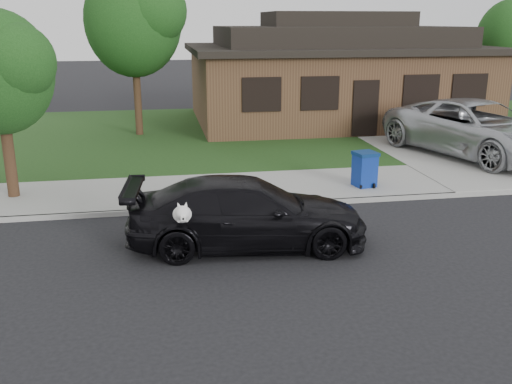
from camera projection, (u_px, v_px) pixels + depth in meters
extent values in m
plane|color=black|center=(366.00, 260.00, 10.92)|extent=(120.00, 120.00, 0.00)
cube|color=gray|center=(301.00, 186.00, 15.62)|extent=(60.00, 3.00, 0.12)
cube|color=gray|center=(316.00, 202.00, 14.20)|extent=(60.00, 0.12, 0.12)
cube|color=#193814|center=(253.00, 132.00, 23.16)|extent=(60.00, 13.00, 0.13)
cube|color=gray|center=(424.00, 142.00, 21.32)|extent=(4.50, 13.00, 0.14)
imported|color=black|center=(247.00, 213.00, 11.45)|extent=(4.97, 2.38, 1.40)
ellipsoid|color=white|center=(182.00, 214.00, 10.32)|extent=(0.34, 0.40, 0.30)
sphere|color=white|center=(183.00, 213.00, 10.08)|extent=(0.26, 0.26, 0.26)
cube|color=white|center=(183.00, 218.00, 9.97)|extent=(0.09, 0.12, 0.08)
sphere|color=black|center=(183.00, 219.00, 9.92)|extent=(0.04, 0.04, 0.04)
cone|color=white|center=(178.00, 205.00, 10.08)|extent=(0.11, 0.11, 0.14)
cone|color=white|center=(186.00, 205.00, 10.10)|extent=(0.11, 0.11, 0.14)
imported|color=#ACAEB3|center=(477.00, 129.00, 18.56)|extent=(4.83, 7.06, 1.79)
cube|color=navy|center=(365.00, 171.00, 15.29)|extent=(0.61, 0.61, 0.85)
cube|color=navy|center=(366.00, 154.00, 15.16)|extent=(0.66, 0.66, 0.09)
cylinder|color=black|center=(361.00, 186.00, 15.12)|extent=(0.07, 0.14, 0.13)
cylinder|color=black|center=(374.00, 186.00, 15.18)|extent=(0.07, 0.14, 0.13)
cube|color=#422B1C|center=(334.00, 86.00, 25.26)|extent=(12.00, 8.00, 3.00)
cube|color=black|center=(335.00, 48.00, 24.79)|extent=(12.60, 8.60, 0.25)
cube|color=black|center=(336.00, 36.00, 24.64)|extent=(10.00, 6.50, 0.80)
cube|color=black|center=(336.00, 19.00, 24.44)|extent=(6.00, 3.50, 0.60)
cube|color=black|center=(365.00, 108.00, 21.57)|extent=(1.00, 0.06, 2.10)
cube|color=black|center=(262.00, 95.00, 20.74)|extent=(1.30, 0.05, 1.10)
cube|color=black|center=(320.00, 93.00, 21.11)|extent=(1.30, 0.05, 1.10)
cube|color=black|center=(421.00, 91.00, 21.77)|extent=(1.30, 0.05, 1.10)
cube|color=black|center=(469.00, 90.00, 22.10)|extent=(1.30, 0.05, 1.10)
cylinder|color=#332114|center=(138.00, 103.00, 22.04)|extent=(0.28, 0.28, 2.48)
ellipsoid|color=#143811|center=(133.00, 21.00, 21.17)|extent=(3.60, 3.60, 4.14)
sphere|color=#26591E|center=(152.00, 10.00, 20.67)|extent=(2.52, 2.52, 2.52)
cylinder|color=#332114|center=(503.00, 95.00, 26.25)|extent=(0.28, 0.28, 2.03)
ellipsoid|color=#143811|center=(510.00, 38.00, 25.53)|extent=(3.00, 3.00, 3.45)
cylinder|color=#332114|center=(10.00, 161.00, 14.29)|extent=(0.28, 0.28, 1.80)
sphere|color=#26591E|center=(16.00, 62.00, 13.30)|extent=(1.82, 1.82, 1.82)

